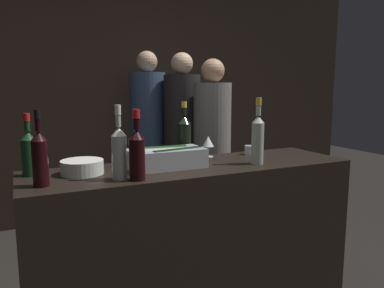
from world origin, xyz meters
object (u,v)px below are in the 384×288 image
Objects in this scene: bowl_white at (82,167)px; candle_votive at (249,150)px; ice_bin_with_bottles at (167,157)px; red_wine_bottle_black_foil at (40,156)px; wine_glass at (208,142)px; red_wine_bottle_tall at (137,152)px; red_wine_bottle_burgundy at (29,151)px; person_blond_tee at (148,129)px; person_grey_polo at (182,132)px; white_wine_bottle at (119,150)px; person_in_hoodie at (212,141)px; champagne_bottle at (184,136)px; rose_wine_bottle at (258,137)px.

candle_votive is at bearing 5.29° from bowl_white.
ice_bin_with_bottles is at bearing -167.38° from candle_votive.
red_wine_bottle_black_foil is (-1.29, -0.27, 0.11)m from candle_votive.
wine_glass is 0.39× the size of red_wine_bottle_tall.
red_wine_bottle_burgundy is at bearing 145.74° from red_wine_bottle_tall.
bowl_white is 0.28m from red_wine_bottle_black_foil.
person_grey_polo is at bearing 60.09° from person_blond_tee.
red_wine_bottle_tall is 0.20× the size of person_grey_polo.
candle_votive is (1.09, 0.10, -0.01)m from bowl_white.
red_wine_bottle_black_foil is at bearing -162.81° from wine_glass.
person_grey_polo reaches higher than red_wine_bottle_tall.
person_blond_tee reaches higher than bowl_white.
white_wine_bottle is (0.15, -0.19, 0.10)m from bowl_white.
wine_glass is at bearing -75.96° from person_grey_polo.
person_blond_tee is (0.70, 1.91, -0.12)m from red_wine_bottle_tall.
candle_votive is at bearing -8.29° from wine_glass.
person_grey_polo reaches higher than ice_bin_with_bottles.
white_wine_bottle reaches higher than candle_votive.
white_wine_bottle is 1.04× the size of red_wine_bottle_black_foil.
red_wine_bottle_tall is (0.46, -0.32, 0.01)m from red_wine_bottle_burgundy.
red_wine_bottle_black_foil is (-0.21, -0.17, 0.10)m from bowl_white.
person_grey_polo is (-0.14, 0.36, 0.04)m from person_in_hoodie.
person_grey_polo reaches higher than person_in_hoodie.
candle_votive is 1.33m from red_wine_bottle_black_foil.
person_in_hoodie is at bearing 52.58° from champagne_bottle.
bowl_white is 0.26m from white_wine_bottle.
white_wine_bottle is 0.94× the size of rose_wine_bottle.
person_grey_polo is (0.53, 1.23, -0.14)m from champagne_bottle.
red_wine_bottle_burgundy is at bearing -175.22° from champagne_bottle.
ice_bin_with_bottles is 0.28m from champagne_bottle.
person_grey_polo is at bearing -114.40° from person_in_hoodie.
candle_votive is 1.28m from person_grey_polo.
ice_bin_with_bottles is 0.45m from bowl_white.
red_wine_bottle_burgundy is (-1.05, -0.07, 0.03)m from wine_glass.
person_in_hoodie is (0.85, 1.06, -0.10)m from ice_bin_with_bottles.
bowl_white is at bearing -9.58° from person_blond_tee.
ice_bin_with_bottles reaches higher than bowl_white.
champagne_bottle is at bearing 34.50° from white_wine_bottle.
wine_glass reaches higher than candle_votive.
red_wine_bottle_burgundy is 0.88× the size of champagne_bottle.
red_wine_bottle_black_foil is at bearing -12.21° from person_blond_tee.
person_in_hoodie reaches higher than red_wine_bottle_burgundy.
person_blond_tee is (-0.39, 0.65, 0.06)m from person_in_hoodie.
red_wine_bottle_black_foil is 2.08m from person_grey_polo.
red_wine_bottle_black_foil is at bearing -101.05° from person_grey_polo.
candle_votive is 0.94m from red_wine_bottle_tall.
person_blond_tee is at bearing 69.96° from red_wine_bottle_tall.
person_in_hoodie reaches higher than wine_glass.
bowl_white is 0.82m from wine_glass.
bowl_white is at bearing -16.62° from red_wine_bottle_burgundy.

